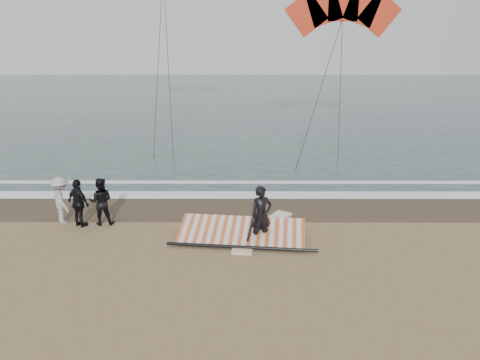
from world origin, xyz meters
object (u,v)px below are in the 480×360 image
at_px(man_main, 261,215).
at_px(board_cream, 271,222).
at_px(sail_rig, 239,232).
at_px(board_white, 245,238).

height_order(man_main, board_cream, man_main).
bearing_deg(sail_rig, board_white, -33.96).
xyz_separation_m(man_main, board_cream, (0.39, 1.50, -0.89)).
distance_m(board_white, board_cream, 1.58).
distance_m(man_main, board_white, 1.04).
relative_size(man_main, sail_rig, 0.40).
bearing_deg(sail_rig, board_cream, 47.10).
bearing_deg(board_white, man_main, -15.48).
bearing_deg(man_main, board_cream, 52.83).
xyz_separation_m(board_white, board_cream, (0.89, 1.30, 0.00)).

